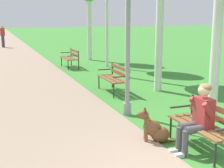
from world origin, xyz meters
TOP-DOWN VIEW (x-y plane):
  - park_bench_near at (0.39, 0.95)m, footprint 0.55×1.50m
  - park_bench_mid at (0.47, 5.69)m, footprint 0.55×1.50m
  - park_bench_far at (0.34, 10.99)m, footprint 0.55×1.50m
  - person_seated_on_near_bench at (0.18, 0.89)m, footprint 0.74×0.49m
  - dog_brown at (-0.31, 1.55)m, footprint 0.81×0.42m
  - lamp_post_near at (-0.11, 3.36)m, footprint 0.24×0.24m
  - pedestrian_distant at (-2.15, 21.75)m, footprint 0.32×0.22m

SIDE VIEW (x-z plane):
  - dog_brown at x=-0.31m, z-range -0.09..0.61m
  - park_bench_near at x=0.39m, z-range 0.09..0.94m
  - park_bench_mid at x=0.47m, z-range 0.09..0.94m
  - park_bench_far at x=0.34m, z-range 0.09..0.94m
  - person_seated_on_near_bench at x=0.18m, z-range 0.06..1.31m
  - pedestrian_distant at x=-2.15m, z-range 0.02..1.67m
  - lamp_post_near at x=-0.11m, z-range 0.07..4.32m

